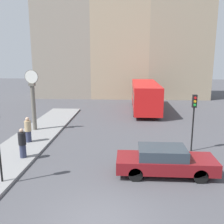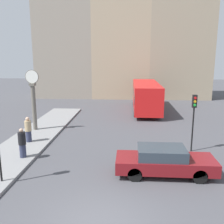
{
  "view_description": "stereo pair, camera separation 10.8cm",
  "coord_description": "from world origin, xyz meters",
  "px_view_note": "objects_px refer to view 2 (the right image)",
  "views": [
    {
      "loc": [
        0.91,
        -7.5,
        5.62
      ],
      "look_at": [
        -0.08,
        8.38,
        2.14
      ],
      "focal_mm": 40.0,
      "sensor_mm": 36.0,
      "label": 1
    },
    {
      "loc": [
        1.01,
        -7.49,
        5.62
      ],
      "look_at": [
        -0.08,
        8.38,
        2.14
      ],
      "focal_mm": 40.0,
      "sensor_mm": 36.0,
      "label": 2
    }
  ],
  "objects_px": {
    "bus_distant": "(146,95)",
    "traffic_light_far": "(194,111)",
    "pedestrian_black_jacket": "(22,143)",
    "pedestrian_tan_coat": "(28,130)",
    "street_clock": "(34,100)",
    "sedan_car": "(164,161)"
  },
  "relations": [
    {
      "from": "traffic_light_far",
      "to": "pedestrian_black_jacket",
      "type": "bearing_deg",
      "value": -168.63
    },
    {
      "from": "street_clock",
      "to": "pedestrian_black_jacket",
      "type": "height_order",
      "value": "street_clock"
    },
    {
      "from": "bus_distant",
      "to": "traffic_light_far",
      "type": "height_order",
      "value": "traffic_light_far"
    },
    {
      "from": "pedestrian_black_jacket",
      "to": "street_clock",
      "type": "bearing_deg",
      "value": 103.96
    },
    {
      "from": "sedan_car",
      "to": "traffic_light_far",
      "type": "height_order",
      "value": "traffic_light_far"
    },
    {
      "from": "pedestrian_tan_coat",
      "to": "pedestrian_black_jacket",
      "type": "distance_m",
      "value": 2.71
    },
    {
      "from": "traffic_light_far",
      "to": "street_clock",
      "type": "bearing_deg",
      "value": 162.47
    },
    {
      "from": "sedan_car",
      "to": "bus_distant",
      "type": "xyz_separation_m",
      "value": [
        0.05,
        15.2,
        0.99
      ]
    },
    {
      "from": "pedestrian_black_jacket",
      "to": "traffic_light_far",
      "type": "bearing_deg",
      "value": 11.37
    },
    {
      "from": "bus_distant",
      "to": "pedestrian_black_jacket",
      "type": "height_order",
      "value": "bus_distant"
    },
    {
      "from": "pedestrian_tan_coat",
      "to": "traffic_light_far",
      "type": "bearing_deg",
      "value": -3.56
    },
    {
      "from": "street_clock",
      "to": "pedestrian_tan_coat",
      "type": "bearing_deg",
      "value": -77.36
    },
    {
      "from": "sedan_car",
      "to": "pedestrian_black_jacket",
      "type": "height_order",
      "value": "pedestrian_black_jacket"
    },
    {
      "from": "traffic_light_far",
      "to": "pedestrian_black_jacket",
      "type": "distance_m",
      "value": 10.06
    },
    {
      "from": "pedestrian_tan_coat",
      "to": "pedestrian_black_jacket",
      "type": "bearing_deg",
      "value": -74.6
    },
    {
      "from": "traffic_light_far",
      "to": "pedestrian_black_jacket",
      "type": "height_order",
      "value": "traffic_light_far"
    },
    {
      "from": "traffic_light_far",
      "to": "sedan_car",
      "type": "bearing_deg",
      "value": -122.73
    },
    {
      "from": "bus_distant",
      "to": "pedestrian_black_jacket",
      "type": "relative_size",
      "value": 5.84
    },
    {
      "from": "traffic_light_far",
      "to": "bus_distant",
      "type": "bearing_deg",
      "value": 99.79
    },
    {
      "from": "sedan_car",
      "to": "pedestrian_tan_coat",
      "type": "bearing_deg",
      "value": 154.81
    },
    {
      "from": "bus_distant",
      "to": "street_clock",
      "type": "bearing_deg",
      "value": -137.08
    },
    {
      "from": "sedan_car",
      "to": "pedestrian_tan_coat",
      "type": "relative_size",
      "value": 2.84
    }
  ]
}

